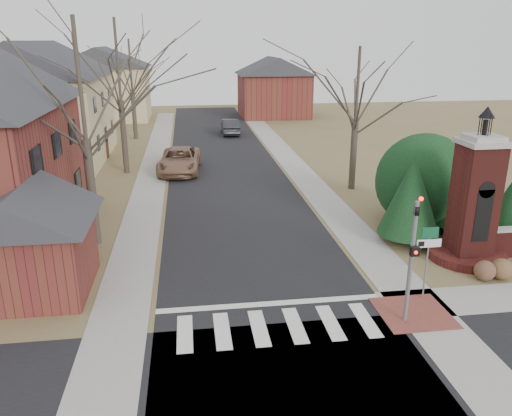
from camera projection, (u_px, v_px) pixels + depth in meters
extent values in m
plane|color=brown|center=(282.00, 341.00, 15.58)|extent=(120.00, 120.00, 0.00)
cube|color=black|center=(226.00, 169.00, 36.22)|extent=(8.00, 70.00, 0.01)
cube|color=black|center=(303.00, 407.00, 12.76)|extent=(120.00, 8.00, 0.01)
cube|color=silver|center=(277.00, 327.00, 16.32)|extent=(8.00, 2.20, 0.02)
cube|color=silver|center=(270.00, 304.00, 17.73)|extent=(8.00, 0.35, 0.02)
cube|color=gray|center=(296.00, 167.00, 36.90)|extent=(2.00, 60.00, 0.02)
cube|color=gray|center=(153.00, 172.00, 35.54)|extent=(2.00, 60.00, 0.02)
cube|color=brown|center=(413.00, 313.00, 17.13)|extent=(2.40, 2.40, 0.02)
cylinder|color=slate|center=(411.00, 263.00, 16.03)|extent=(0.14, 0.14, 4.20)
imported|color=black|center=(417.00, 206.00, 15.40)|extent=(0.15, 0.18, 0.90)
sphere|color=#FF0C05|center=(421.00, 199.00, 15.10)|extent=(0.14, 0.14, 0.14)
cube|color=black|center=(415.00, 251.00, 15.70)|extent=(0.28, 0.16, 0.30)
sphere|color=#FF0C05|center=(416.00, 252.00, 15.61)|extent=(0.11, 0.11, 0.11)
cylinder|color=slate|center=(426.00, 265.00, 17.77)|extent=(0.06, 0.06, 2.60)
cube|color=silver|center=(429.00, 243.00, 17.47)|extent=(0.90, 0.03, 0.30)
cube|color=black|center=(421.00, 244.00, 17.42)|extent=(0.22, 0.02, 0.18)
cube|color=#104E2E|center=(430.00, 233.00, 17.35)|extent=(0.60, 0.03, 0.40)
cylinder|color=#561D19|center=(466.00, 255.00, 21.38)|extent=(3.20, 3.20, 0.36)
cube|color=#561D19|center=(474.00, 203.00, 20.64)|extent=(1.50, 1.50, 5.00)
cube|color=black|center=(483.00, 216.00, 20.06)|extent=(0.70, 0.10, 2.20)
cube|color=gray|center=(483.00, 142.00, 19.82)|extent=(1.70, 1.70, 0.20)
cube|color=gray|center=(484.00, 137.00, 19.76)|extent=(1.30, 1.30, 0.20)
cylinder|color=black|center=(485.00, 127.00, 19.63)|extent=(0.20, 0.20, 0.60)
cone|color=black|center=(487.00, 112.00, 19.44)|extent=(0.64, 0.64, 0.45)
cube|color=#D0C58A|center=(44.00, 119.00, 38.13)|extent=(9.00, 12.00, 6.40)
cube|color=maroon|center=(31.00, 256.00, 18.25)|extent=(4.00, 4.00, 2.80)
cube|color=#D0C58A|center=(105.00, 93.00, 58.10)|extent=(10.00, 8.00, 6.00)
cube|color=#D0C58A|center=(73.00, 58.00, 54.96)|extent=(0.75, 0.75, 3.08)
cube|color=maroon|center=(273.00, 95.00, 60.86)|extent=(8.00, 8.00, 5.00)
cube|color=maroon|center=(257.00, 67.00, 57.98)|extent=(0.75, 0.75, 2.80)
cylinder|color=#473D33|center=(407.00, 238.00, 23.00)|extent=(0.20, 0.20, 0.50)
cone|color=black|center=(411.00, 195.00, 22.35)|extent=(2.80, 2.80, 3.60)
cylinder|color=#473D33|center=(460.00, 225.00, 24.56)|extent=(0.20, 0.20, 0.50)
cone|color=black|center=(467.00, 179.00, 23.80)|extent=(3.40, 3.40, 4.20)
cylinder|color=#473D33|center=(510.00, 231.00, 23.88)|extent=(0.20, 0.20, 0.50)
sphere|color=black|center=(424.00, 177.00, 24.89)|extent=(4.80, 4.80, 4.80)
cylinder|color=#473D33|center=(92.00, 193.00, 22.34)|extent=(0.40, 0.40, 4.83)
cylinder|color=#473D33|center=(124.00, 137.00, 34.51)|extent=(0.40, 0.40, 5.04)
cylinder|color=#473D33|center=(134.00, 115.00, 46.74)|extent=(0.40, 0.40, 4.41)
cylinder|color=#473D33|center=(353.00, 156.00, 30.89)|extent=(0.40, 0.40, 4.20)
imported|color=#8E664D|center=(180.00, 160.00, 35.29)|extent=(3.29, 6.22, 1.67)
imported|color=#2B2D32|center=(230.00, 127.00, 49.43)|extent=(1.65, 4.64, 1.53)
sphere|color=brown|center=(485.00, 271.00, 19.38)|extent=(0.81, 0.81, 0.81)
sphere|color=brown|center=(502.00, 269.00, 19.47)|extent=(0.85, 0.85, 0.85)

